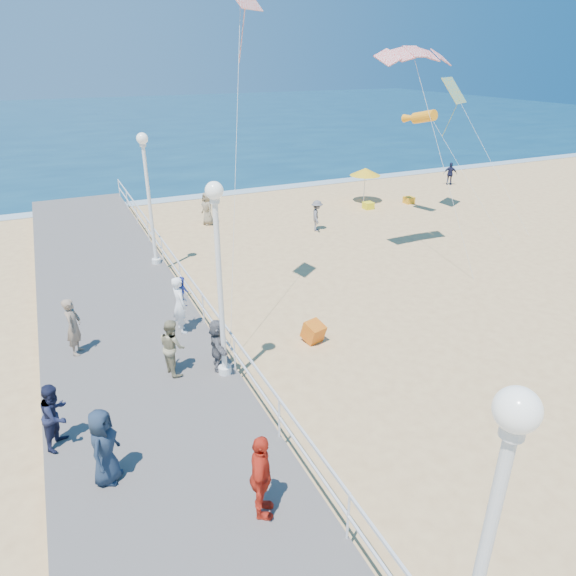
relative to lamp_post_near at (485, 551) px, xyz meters
name	(u,v)px	position (x,y,z in m)	size (l,w,h in m)	color
ground	(385,343)	(5.35, 9.00, -3.66)	(160.00, 160.00, 0.00)	#DCB373
ocean	(110,122)	(5.35, 74.00, -3.65)	(160.00, 90.00, 0.05)	#0C304B
surf_line	(202,196)	(5.35, 29.50, -3.63)	(160.00, 1.20, 0.04)	silver
boardwalk	(147,399)	(-2.15, 9.00, -3.46)	(5.00, 44.00, 0.40)	#68625E
railing	(234,344)	(0.30, 9.00, -2.41)	(0.05, 42.00, 0.55)	white
lamp_post_near	(485,551)	(0.00, 0.00, 0.00)	(0.44, 0.44, 5.32)	white
lamp_post_mid	(219,263)	(0.00, 9.00, 0.00)	(0.44, 0.44, 5.32)	white
lamp_post_far	(148,186)	(0.00, 18.00, 0.00)	(0.44, 0.44, 5.32)	white
woman_holding_toddler	(180,305)	(-0.48, 11.82, -2.33)	(0.68, 0.45, 1.86)	white
toddler_held	(182,291)	(-0.33, 11.97, -1.94)	(0.46, 0.35, 0.94)	#2F41B1
spectator_1	(172,347)	(-1.24, 9.66, -2.46)	(0.78, 0.61, 1.60)	gray
spectator_3	(261,477)	(-0.89, 4.16, -2.35)	(1.06, 0.44, 1.81)	red
spectator_4	(104,446)	(-3.42, 6.32, -2.41)	(0.83, 0.54, 1.70)	#1C2A3D
spectator_5	(218,344)	(-0.07, 9.32, -2.51)	(1.40, 0.44, 1.51)	slate
spectator_6	(74,326)	(-3.58, 11.85, -2.39)	(0.64, 0.42, 1.75)	gray
spectator_7	(56,415)	(-4.25, 7.88, -2.47)	(0.76, 0.60, 1.57)	#191D38
beach_walker_a	(317,216)	(8.75, 20.11, -2.86)	(1.04, 0.60, 1.60)	slate
beach_walker_b	(450,174)	(22.07, 25.28, -2.88)	(0.91, 0.38, 1.56)	#181B36
beach_walker_c	(207,209)	(3.92, 23.53, -2.78)	(0.86, 0.56, 1.77)	#86775C
box_kite	(313,334)	(3.31, 10.06, -3.36)	(0.55, 0.55, 0.60)	red
beach_umbrella	(365,172)	(14.00, 23.79, -1.75)	(1.90, 1.90, 2.14)	white
beach_chair_left	(409,200)	(16.46, 22.48, -3.46)	(0.55, 0.55, 0.40)	orange
beach_chair_right	(368,206)	(13.48, 22.47, -3.46)	(0.55, 0.55, 0.40)	yellow
kite_parafoil	(415,52)	(9.99, 14.85, 4.84)	(3.25, 0.90, 0.30)	red
kite_windsock	(424,117)	(14.75, 19.77, 1.79)	(0.56, 0.56, 2.23)	orange
kite_diamond_multi	(454,90)	(16.67, 19.93, 3.02)	(1.58, 1.58, 0.02)	#1690BF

